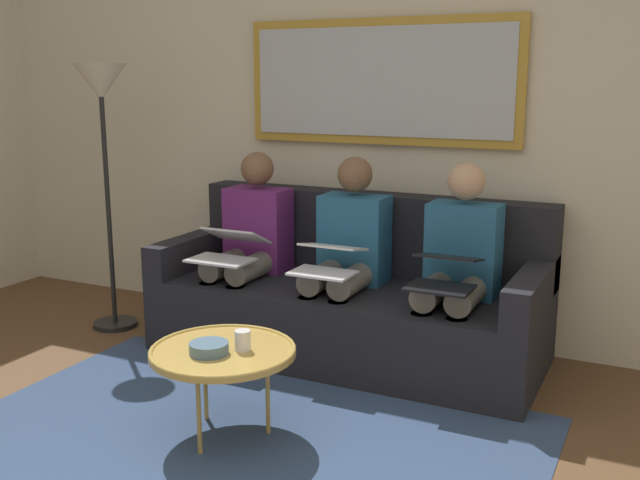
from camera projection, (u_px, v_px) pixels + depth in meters
The scene contains 14 objects.
wall_rear at pixel (385, 124), 4.50m from camera, with size 6.00×0.12×2.60m, color beige.
area_rug at pixel (235, 443), 3.24m from camera, with size 2.60×1.80×0.01m, color #33476B.
couch at pixel (351, 300), 4.29m from camera, with size 2.20×0.90×0.90m.
framed_mirror at pixel (380, 82), 4.37m from camera, with size 1.71×0.05×0.73m.
coffee_table at pixel (223, 352), 3.24m from camera, with size 0.65×0.65×0.42m.
cup at pixel (242, 340), 3.22m from camera, with size 0.07×0.07×0.09m, color silver.
bowl at pixel (209, 348), 3.18m from camera, with size 0.17×0.17×0.05m, color slate.
person_left at pixel (458, 265), 3.89m from camera, with size 0.38×0.58×1.14m.
laptop_black at pixel (445, 270), 3.67m from camera, with size 0.31×0.38×0.16m.
person_middle at pixel (347, 253), 4.17m from camera, with size 0.38×0.58×1.14m.
laptop_white at pixel (328, 258), 3.95m from camera, with size 0.33×0.35×0.15m.
person_right at pixel (250, 242), 4.44m from camera, with size 0.38×0.58×1.14m.
laptop_silver at pixel (229, 246), 4.24m from camera, with size 0.36×0.39×0.17m.
standing_lamp at pixel (102, 112), 4.49m from camera, with size 0.32×0.32×1.66m.
Camera 1 is at (-1.64, 1.66, 1.57)m, focal length 41.47 mm.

